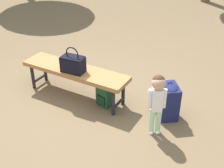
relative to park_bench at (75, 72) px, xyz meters
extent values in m
plane|color=brown|center=(0.30, -0.08, -0.39)|extent=(40.00, 40.00, 0.00)
cube|color=#9E6B3D|center=(0.00, 0.00, 0.03)|extent=(1.65, 0.83, 0.06)
cylinder|color=black|center=(0.63, 0.33, -0.20)|extent=(0.05, 0.05, 0.39)
cylinder|color=black|center=(0.71, 0.06, -0.20)|extent=(0.05, 0.05, 0.39)
cylinder|color=black|center=(-0.71, -0.06, -0.20)|extent=(0.05, 0.05, 0.39)
cylinder|color=black|center=(-0.63, -0.33, -0.20)|extent=(0.05, 0.05, 0.39)
cylinder|color=black|center=(0.67, 0.19, -0.29)|extent=(0.12, 0.28, 0.04)
cylinder|color=black|center=(-0.67, -0.19, -0.29)|extent=(0.12, 0.28, 0.04)
cube|color=black|center=(0.05, -0.06, 0.17)|extent=(0.36, 0.28, 0.22)
cube|color=black|center=(0.05, -0.06, 0.27)|extent=(0.33, 0.27, 0.02)
torus|color=black|center=(0.05, -0.06, 0.33)|extent=(0.19, 0.08, 0.20)
cylinder|color=#B2D8B2|center=(1.35, 0.19, -0.22)|extent=(0.06, 0.06, 0.34)
cylinder|color=#B2D8B2|center=(1.30, 0.13, -0.22)|extent=(0.06, 0.06, 0.34)
ellipsoid|color=white|center=(1.37, 0.18, -0.37)|extent=(0.10, 0.10, 0.04)
ellipsoid|color=white|center=(1.31, 0.12, -0.37)|extent=(0.10, 0.10, 0.04)
cube|color=white|center=(1.33, 0.16, 0.09)|extent=(0.16, 0.16, 0.29)
cylinder|color=white|center=(1.38, 0.23, 0.11)|extent=(0.05, 0.05, 0.25)
cylinder|color=white|center=(1.27, 0.10, 0.11)|extent=(0.05, 0.05, 0.25)
sphere|color=tan|center=(1.33, 0.16, 0.32)|extent=(0.16, 0.16, 0.16)
sphere|color=#3F2819|center=(1.32, 0.17, 0.34)|extent=(0.15, 0.15, 0.15)
cube|color=#191E4C|center=(1.23, 0.55, -0.16)|extent=(0.39, 0.37, 0.46)
ellipsoid|color=#191E4C|center=(1.23, 0.55, 0.06)|extent=(0.37, 0.35, 0.10)
cube|color=black|center=(1.15, 0.45, -0.23)|extent=(0.19, 0.16, 0.21)
cube|color=black|center=(1.36, 0.61, -0.16)|extent=(0.05, 0.05, 0.39)
cube|color=black|center=(1.25, 0.69, -0.16)|extent=(0.05, 0.05, 0.39)
torus|color=black|center=(1.23, 0.55, 0.10)|extent=(0.06, 0.07, 0.08)
cube|color=#1E4C2D|center=(0.46, 0.15, -0.24)|extent=(0.22, 0.17, 0.31)
ellipsoid|color=#1E4C2D|center=(0.46, 0.15, -0.09)|extent=(0.21, 0.16, 0.07)
cube|color=#13311D|center=(0.47, 0.06, -0.28)|extent=(0.15, 0.03, 0.14)
cube|color=#13311D|center=(0.50, 0.23, -0.24)|extent=(0.04, 0.02, 0.27)
cube|color=#13311D|center=(0.41, 0.23, -0.24)|extent=(0.04, 0.02, 0.27)
torus|color=#B2B2B7|center=(0.46, 0.15, -0.06)|extent=(0.01, 0.05, 0.05)
camera|label=1|loc=(3.01, -2.22, 2.03)|focal=47.81mm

